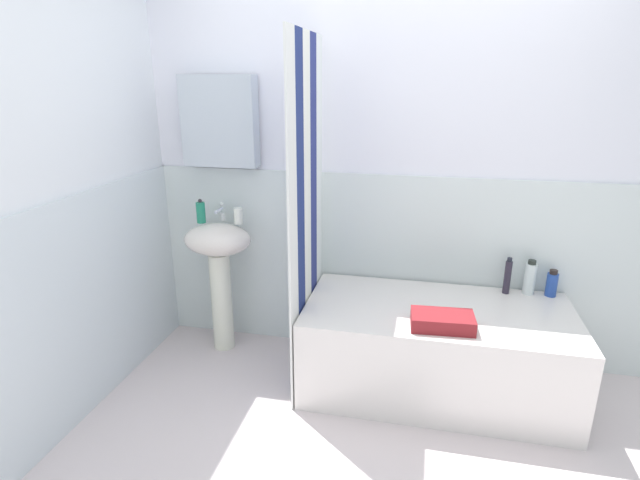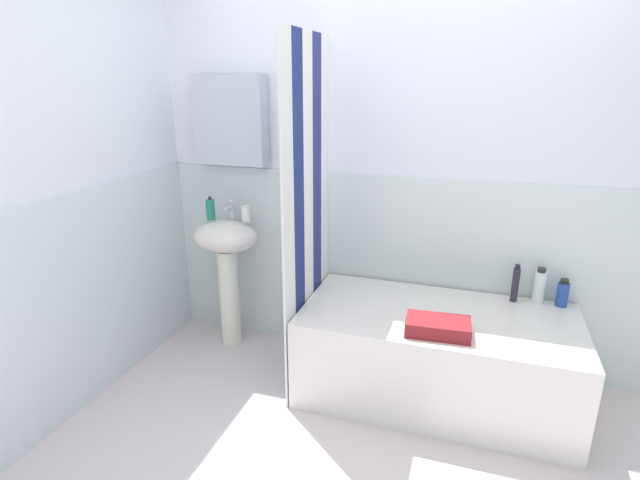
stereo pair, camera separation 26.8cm
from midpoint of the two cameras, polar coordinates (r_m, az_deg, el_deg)
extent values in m
cube|color=white|center=(3.09, 11.66, 7.26)|extent=(3.60, 0.05, 2.40)
cube|color=silver|center=(3.23, 10.91, -3.35)|extent=(3.60, 0.02, 1.20)
cube|color=silver|center=(3.27, -7.93, 13.45)|extent=(0.48, 0.12, 0.56)
cube|color=white|center=(2.89, -23.88, 5.32)|extent=(0.05, 1.81, 2.40)
cube|color=silver|center=(3.05, -21.98, -5.74)|extent=(0.02, 1.81, 1.20)
cylinder|color=white|center=(3.43, -8.18, -6.60)|extent=(0.14, 0.14, 0.68)
ellipsoid|color=silver|center=(3.27, -8.52, 0.38)|extent=(0.44, 0.34, 0.20)
cylinder|color=silver|center=(3.33, -7.86, 2.94)|extent=(0.03, 0.03, 0.05)
cylinder|color=silver|center=(3.27, -8.28, 3.64)|extent=(0.02, 0.10, 0.02)
sphere|color=silver|center=(3.30, -7.92, 4.36)|extent=(0.03, 0.03, 0.03)
cylinder|color=#1C7C5C|center=(3.30, -10.25, 3.43)|extent=(0.06, 0.06, 0.13)
sphere|color=#2E292D|center=(3.28, -10.32, 4.76)|extent=(0.02, 0.02, 0.02)
cylinder|color=white|center=(3.22, -6.15, 2.99)|extent=(0.06, 0.06, 0.10)
cube|color=silver|center=(3.00, 15.75, -12.74)|extent=(1.50, 0.76, 0.52)
cube|color=silver|center=(2.54, -0.68, 0.57)|extent=(0.01, 0.15, 2.00)
cube|color=navy|center=(2.67, 0.37, 1.51)|extent=(0.01, 0.15, 2.00)
cube|color=white|center=(2.81, 1.32, 2.35)|extent=(0.01, 0.15, 2.00)
cube|color=navy|center=(2.95, 2.17, 3.11)|extent=(0.01, 0.15, 2.00)
cube|color=white|center=(3.09, 2.95, 3.81)|extent=(0.01, 0.15, 2.00)
cylinder|color=#2648A2|center=(3.20, 28.34, -5.60)|extent=(0.06, 0.06, 0.14)
cylinder|color=#2A211E|center=(3.17, 28.57, -4.24)|extent=(0.05, 0.05, 0.02)
cylinder|color=white|center=(3.18, 26.19, -4.98)|extent=(0.07, 0.07, 0.19)
cylinder|color=#242B26|center=(3.14, 26.46, -3.17)|extent=(0.05, 0.05, 0.02)
cylinder|color=#2D2736|center=(3.14, 23.89, -4.81)|extent=(0.04, 0.04, 0.20)
cylinder|color=#1F212E|center=(3.10, 24.15, -2.87)|extent=(0.03, 0.03, 0.02)
cube|color=maroon|center=(2.65, 16.31, -9.64)|extent=(0.34, 0.21, 0.08)
camera|label=1|loc=(0.13, -87.25, 0.91)|focal=27.79mm
camera|label=2|loc=(0.13, 92.75, -0.91)|focal=27.79mm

